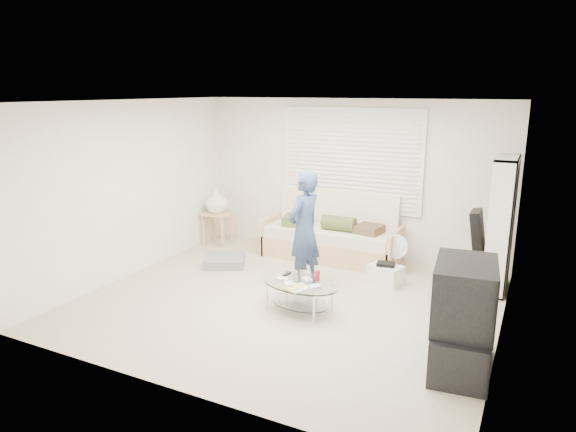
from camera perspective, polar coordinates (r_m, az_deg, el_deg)
The scene contains 13 objects.
ground at distance 6.66m, azimuth 0.07°, elevation -9.40°, with size 5.00×5.00×0.00m, color tan.
room_shell at distance 6.63m, azimuth 1.92°, elevation 5.16°, with size 5.02×4.52×2.51m.
window_blinds at distance 8.22m, azimuth 6.94°, elevation 6.22°, with size 2.32×0.08×1.62m.
futon_sofa at distance 8.23m, azimuth 4.91°, elevation -2.32°, with size 2.15×0.87×1.05m.
grey_floor_pillow at distance 8.00m, azimuth -7.00°, elevation -4.94°, with size 0.58×0.58×0.13m, color slate.
side_table at distance 8.92m, azimuth -7.90°, elevation 1.43°, with size 0.50×0.40×0.98m.
bookshelf at distance 7.30m, azimuth 22.54°, elevation -0.95°, with size 0.28×0.76×1.80m.
guitar_case at distance 7.30m, azimuth 20.34°, elevation -4.18°, with size 0.39×0.40×1.08m.
floor_fan at distance 7.67m, azimuth 11.93°, elevation -3.77°, with size 0.36×0.24×0.60m.
storage_bin at distance 7.29m, azimuth 10.77°, elevation -6.37°, with size 0.51×0.41×0.31m.
tv_unit at distance 5.25m, azimuth 18.77°, elevation -10.67°, with size 0.64×1.04×1.08m.
coffee_table at distance 6.26m, azimuth 1.29°, elevation -7.98°, with size 1.10×0.81×0.50m.
standing_person at distance 6.90m, azimuth 1.81°, elevation -1.55°, with size 0.58×0.38×1.60m, color navy.
Camera 1 is at (2.72, -5.48, 2.64)m, focal length 32.00 mm.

